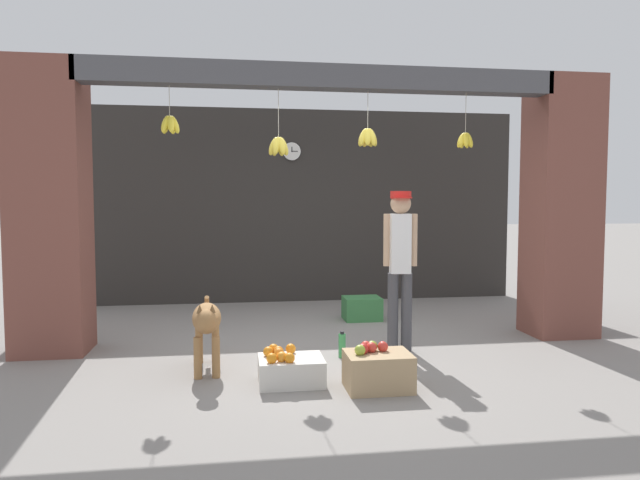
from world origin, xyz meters
name	(u,v)px	position (x,y,z in m)	size (l,w,h in m)	color
ground_plane	(326,350)	(0.00, 0.00, 0.00)	(60.00, 60.00, 0.00)	gray
shop_back_wall	(296,206)	(0.00, 2.95, 1.45)	(6.79, 0.12, 2.91)	#2D2B28
shop_pillar_left	(50,209)	(-2.75, 0.30, 1.45)	(0.70, 0.60, 2.91)	brown
shop_pillar_right	(561,208)	(2.75, 0.30, 1.45)	(0.70, 0.60, 2.91)	brown
storefront_awning	(325,82)	(0.00, 0.12, 2.74)	(4.89, 0.27, 0.93)	#4C4C51
dog	(207,322)	(-1.17, -0.59, 0.45)	(0.28, 0.93, 0.66)	#9E7042
shopkeeper	(400,258)	(0.74, -0.15, 0.96)	(0.34, 0.28, 1.63)	#424247
fruit_crate_oranges	(290,369)	(-0.47, -1.04, 0.12)	(0.54, 0.42, 0.30)	silver
fruit_crate_apples	(378,370)	(0.22, -1.28, 0.16)	(0.53, 0.40, 0.38)	tan
produce_box_green	(362,308)	(0.69, 1.41, 0.15)	(0.47, 0.38, 0.29)	#387A42
water_bottle	(342,345)	(0.11, -0.32, 0.12)	(0.07, 0.07, 0.26)	#38934C
wall_clock	(292,151)	(-0.07, 2.87, 2.28)	(0.28, 0.03, 0.28)	black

